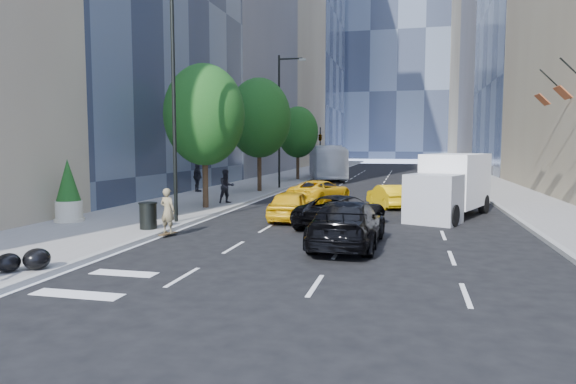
% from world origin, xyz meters
% --- Properties ---
extents(ground, '(160.00, 160.00, 0.00)m').
position_xyz_m(ground, '(0.00, 0.00, 0.00)').
color(ground, black).
rests_on(ground, ground).
extents(sidewalk_left, '(6.00, 120.00, 0.15)m').
position_xyz_m(sidewalk_left, '(-9.00, 30.00, 0.07)').
color(sidewalk_left, slate).
rests_on(sidewalk_left, ground).
extents(sidewalk_right, '(4.00, 120.00, 0.15)m').
position_xyz_m(sidewalk_right, '(10.00, 30.00, 0.07)').
color(sidewalk_right, slate).
rests_on(sidewalk_right, ground).
extents(tower_left_end, '(20.00, 28.00, 60.00)m').
position_xyz_m(tower_left_end, '(-22.00, 92.00, 30.00)').
color(tower_left_end, '#2D3446').
rests_on(tower_left_end, ground).
extents(tower_right_far, '(20.00, 24.00, 50.00)m').
position_xyz_m(tower_right_far, '(22.00, 98.00, 25.00)').
color(tower_right_far, gray).
rests_on(tower_right_far, ground).
extents(lamp_near, '(2.13, 0.22, 10.00)m').
position_xyz_m(lamp_near, '(-6.32, 4.00, 5.81)').
color(lamp_near, black).
rests_on(lamp_near, sidewalk_left).
extents(lamp_far, '(2.13, 0.22, 10.00)m').
position_xyz_m(lamp_far, '(-6.32, 22.00, 5.81)').
color(lamp_far, black).
rests_on(lamp_far, sidewalk_left).
extents(tree_near, '(4.20, 4.20, 7.46)m').
position_xyz_m(tree_near, '(-7.20, 9.00, 4.97)').
color(tree_near, black).
rests_on(tree_near, sidewalk_left).
extents(tree_mid, '(4.50, 4.50, 7.99)m').
position_xyz_m(tree_mid, '(-7.20, 19.00, 5.32)').
color(tree_mid, black).
rests_on(tree_mid, sidewalk_left).
extents(tree_far, '(3.90, 3.90, 6.92)m').
position_xyz_m(tree_far, '(-7.20, 32.00, 4.62)').
color(tree_far, black).
rests_on(tree_far, sidewalk_left).
extents(traffic_signal, '(2.48, 0.53, 5.20)m').
position_xyz_m(traffic_signal, '(-6.40, 40.00, 4.23)').
color(traffic_signal, black).
rests_on(traffic_signal, sidewalk_left).
extents(skateboarder, '(0.69, 0.53, 1.70)m').
position_xyz_m(skateboarder, '(-5.60, 1.42, 0.85)').
color(skateboarder, '#716646').
rests_on(skateboarder, ground).
extents(black_sedan_lincoln, '(3.89, 5.39, 1.36)m').
position_xyz_m(black_sedan_lincoln, '(0.50, 5.00, 0.68)').
color(black_sedan_lincoln, black).
rests_on(black_sedan_lincoln, ground).
extents(black_sedan_mercedes, '(2.38, 5.46, 1.56)m').
position_xyz_m(black_sedan_mercedes, '(1.20, 1.00, 0.78)').
color(black_sedan_mercedes, black).
rests_on(black_sedan_mercedes, ground).
extents(taxi_a, '(1.72, 4.11, 1.39)m').
position_xyz_m(taxi_a, '(-2.00, 6.50, 0.69)').
color(taxi_a, '#DCA10B').
rests_on(taxi_a, ground).
extents(taxi_b, '(2.69, 4.05, 1.26)m').
position_xyz_m(taxi_b, '(2.12, 12.39, 0.63)').
color(taxi_b, '#DDAA0B').
rests_on(taxi_b, ground).
extents(taxi_c, '(3.70, 5.17, 1.31)m').
position_xyz_m(taxi_c, '(-2.00, 14.29, 0.65)').
color(taxi_c, '#E7AA0C').
rests_on(taxi_c, ground).
extents(taxi_d, '(2.21, 4.58, 1.29)m').
position_xyz_m(taxi_d, '(4.20, 20.50, 0.64)').
color(taxi_d, yellow).
rests_on(taxi_d, ground).
extents(city_bus, '(5.67, 12.44, 3.37)m').
position_xyz_m(city_bus, '(-4.80, 34.67, 1.69)').
color(city_bus, silver).
rests_on(city_bus, ground).
extents(box_truck, '(4.38, 6.63, 2.99)m').
position_xyz_m(box_truck, '(5.10, 9.21, 1.52)').
color(box_truck, white).
rests_on(box_truck, ground).
extents(pedestrian_a, '(1.16, 1.16, 1.89)m').
position_xyz_m(pedestrian_a, '(-6.80, 11.10, 1.10)').
color(pedestrian_a, black).
rests_on(pedestrian_a, sidewalk_left).
extents(pedestrian_b, '(1.20, 1.15, 2.01)m').
position_xyz_m(pedestrian_b, '(-11.20, 17.28, 1.15)').
color(pedestrian_b, black).
rests_on(pedestrian_b, sidewalk_left).
extents(trash_can, '(0.66, 0.66, 0.99)m').
position_xyz_m(trash_can, '(-6.72, 2.00, 0.65)').
color(trash_can, black).
rests_on(trash_can, sidewalk_left).
extents(planter_shrub, '(1.12, 1.12, 2.69)m').
position_xyz_m(planter_shrub, '(-11.00, 3.00, 1.43)').
color(planter_shrub, '#BDB79C').
rests_on(planter_shrub, sidewalk_left).
extents(garbage_bags, '(1.14, 1.10, 0.57)m').
position_xyz_m(garbage_bags, '(-6.55, -4.84, 0.42)').
color(garbage_bags, black).
rests_on(garbage_bags, sidewalk_left).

